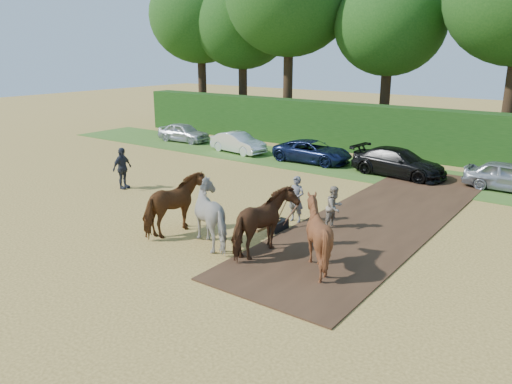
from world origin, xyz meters
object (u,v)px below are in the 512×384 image
object	(u,v)px
spectator_far	(122,168)
parked_cars	(426,166)
spectator_near	(334,208)
plough_team	(242,218)

from	to	relation	value
spectator_far	parked_cars	world-z (taller)	spectator_far
spectator_near	plough_team	world-z (taller)	plough_team
plough_team	parked_cars	distance (m)	12.89
spectator_near	plough_team	distance (m)	3.84
plough_team	parked_cars	size ratio (longest dim) A/B	0.19
plough_team	parked_cars	world-z (taller)	plough_team
spectator_near	plough_team	size ratio (longest dim) A/B	0.23
plough_team	parked_cars	bearing A→B (deg)	81.65
plough_team	spectator_far	bearing A→B (deg)	164.44
spectator_near	spectator_far	world-z (taller)	spectator_far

